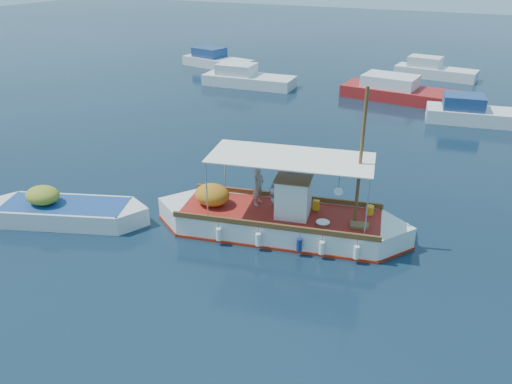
% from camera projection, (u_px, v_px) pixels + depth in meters
% --- Properties ---
extents(ground, '(160.00, 160.00, 0.00)m').
position_uv_depth(ground, '(267.00, 227.00, 18.43)').
color(ground, black).
rests_on(ground, ground).
extents(fishing_caique, '(9.18, 3.79, 5.71)m').
position_uv_depth(fishing_caique, '(278.00, 221.00, 17.87)').
color(fishing_caique, white).
rests_on(fishing_caique, ground).
extents(dinghy, '(6.06, 3.25, 1.57)m').
position_uv_depth(dinghy, '(65.00, 213.00, 18.76)').
color(dinghy, white).
rests_on(dinghy, ground).
extents(bg_boat_nw, '(7.03, 2.86, 1.80)m').
position_uv_depth(bg_boat_nw, '(246.00, 79.00, 37.79)').
color(bg_boat_nw, silver).
rests_on(bg_boat_nw, ground).
extents(bg_boat_n, '(9.14, 3.70, 1.80)m').
position_uv_depth(bg_boat_n, '(404.00, 93.00, 34.06)').
color(bg_boat_n, maroon).
rests_on(bg_boat_n, ground).
extents(bg_boat_ne, '(6.02, 3.05, 1.80)m').
position_uv_depth(bg_boat_ne, '(474.00, 114.00, 29.63)').
color(bg_boat_ne, silver).
rests_on(bg_boat_ne, ground).
extents(bg_boat_far_w, '(6.77, 3.54, 1.80)m').
position_uv_depth(bg_boat_far_w, '(216.00, 61.00, 44.04)').
color(bg_boat_far_w, silver).
rests_on(bg_boat_far_w, ground).
extents(bg_boat_far_n, '(6.45, 2.64, 1.80)m').
position_uv_depth(bg_boat_far_n, '(433.00, 71.00, 40.27)').
color(bg_boat_far_n, silver).
rests_on(bg_boat_far_n, ground).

